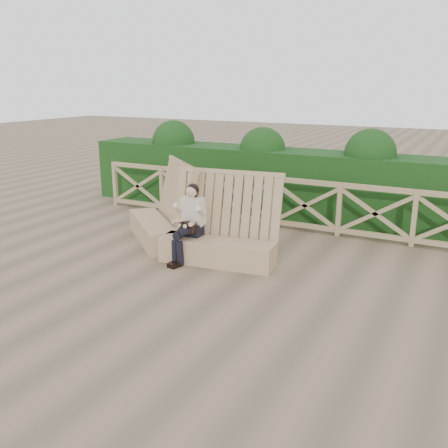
% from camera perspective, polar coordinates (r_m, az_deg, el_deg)
% --- Properties ---
extents(ground, '(60.00, 60.00, 0.00)m').
position_cam_1_polar(ground, '(7.56, 0.32, -7.56)').
color(ground, brown).
rests_on(ground, ground).
extents(bench, '(3.64, 1.94, 1.56)m').
position_cam_1_polar(bench, '(9.19, -4.37, -0.73)').
color(bench, '#9E815A').
rests_on(bench, ground).
extents(woman, '(0.39, 0.82, 1.35)m').
position_cam_1_polar(woman, '(8.62, -3.96, 0.42)').
color(woman, black).
rests_on(woman, ground).
extents(guardrail, '(10.10, 0.09, 1.10)m').
position_cam_1_polar(guardrail, '(10.47, 9.22, 2.12)').
color(guardrail, '#89744F').
rests_on(guardrail, ground).
extents(hedge, '(12.00, 1.20, 1.50)m').
position_cam_1_polar(hedge, '(11.54, 11.20, 4.31)').
color(hedge, black).
rests_on(hedge, ground).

